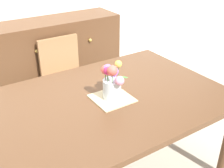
{
  "coord_description": "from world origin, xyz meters",
  "views": [
    {
      "loc": [
        -0.95,
        -1.5,
        1.79
      ],
      "look_at": [
        0.01,
        -0.03,
        0.87
      ],
      "focal_mm": 45.48,
      "sensor_mm": 36.0,
      "label": 1
    }
  ],
  "objects_px": {
    "dining_table": "(109,106)",
    "dresser": "(58,63)",
    "chair_far": "(65,76)",
    "flower_vase": "(112,81)"
  },
  "relations": [
    {
      "from": "chair_far",
      "to": "flower_vase",
      "type": "relative_size",
      "value": 3.31
    },
    {
      "from": "dining_table",
      "to": "flower_vase",
      "type": "xyz_separation_m",
      "value": [
        0.01,
        -0.03,
        0.22
      ]
    },
    {
      "from": "dresser",
      "to": "flower_vase",
      "type": "bearing_deg",
      "value": -96.2
    },
    {
      "from": "chair_far",
      "to": "flower_vase",
      "type": "distance_m",
      "value": 1.04
    },
    {
      "from": "dining_table",
      "to": "chair_far",
      "type": "distance_m",
      "value": 0.95
    },
    {
      "from": "dresser",
      "to": "flower_vase",
      "type": "xyz_separation_m",
      "value": [
        -0.15,
        -1.36,
        0.39
      ]
    },
    {
      "from": "dining_table",
      "to": "dresser",
      "type": "distance_m",
      "value": 1.35
    },
    {
      "from": "flower_vase",
      "to": "chair_far",
      "type": "bearing_deg",
      "value": 86.77
    },
    {
      "from": "chair_far",
      "to": "flower_vase",
      "type": "xyz_separation_m",
      "value": [
        -0.05,
        -0.97,
        0.37
      ]
    },
    {
      "from": "dining_table",
      "to": "flower_vase",
      "type": "distance_m",
      "value": 0.22
    }
  ]
}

